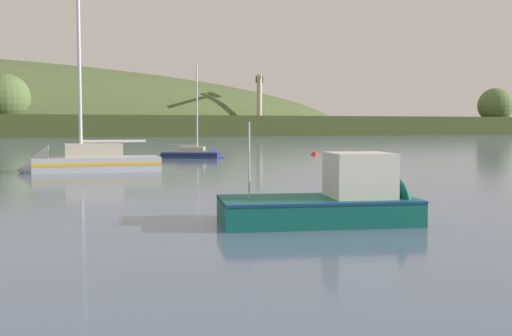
% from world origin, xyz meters
% --- Properties ---
extents(dockside_crane, '(7.55, 13.86, 18.42)m').
position_xyz_m(dockside_crane, '(72.73, 185.39, 9.01)').
color(dockside_crane, '#4C4C51').
rests_on(dockside_crane, ground).
extents(sailboat_near_mooring, '(9.63, 4.55, 14.30)m').
position_xyz_m(sailboat_near_mooring, '(-3.01, 55.75, 0.43)').
color(sailboat_near_mooring, '#ADB2BC').
rests_on(sailboat_near_mooring, ground).
extents(sailboat_midwater_white, '(6.12, 4.58, 9.67)m').
position_xyz_m(sailboat_midwater_white, '(9.99, 68.30, 0.19)').
color(sailboat_midwater_white, navy).
rests_on(sailboat_midwater_white, ground).
extents(fishing_boat_moored, '(7.17, 4.50, 4.27)m').
position_xyz_m(fishing_boat_moored, '(0.88, 29.86, 0.46)').
color(fishing_boat_moored, '#0F564C').
rests_on(fishing_boat_moored, ground).
extents(mooring_buoy_midchannel, '(0.49, 0.49, 0.57)m').
position_xyz_m(mooring_buoy_midchannel, '(6.44, 36.89, 0.00)').
color(mooring_buoy_midchannel, '#EA5B19').
rests_on(mooring_buoy_midchannel, ground).
extents(mooring_buoy_off_fishing_boat, '(0.72, 0.72, 0.80)m').
position_xyz_m(mooring_buoy_off_fishing_boat, '(23.10, 68.91, 0.00)').
color(mooring_buoy_off_fishing_boat, red).
rests_on(mooring_buoy_off_fishing_boat, ground).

